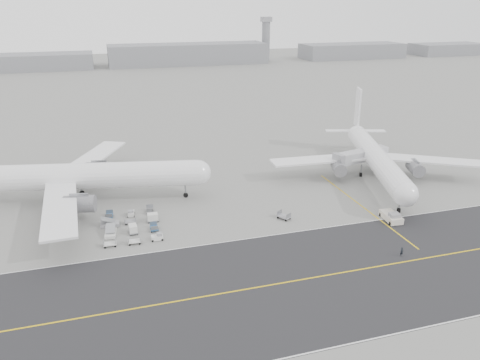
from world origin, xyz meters
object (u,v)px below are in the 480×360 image
object	(u,v)px
airliner_a	(77,176)
jet_bridge	(362,157)
control_tower	(266,38)
ground_crew_a	(402,252)
pushback_tug	(391,217)
airliner_b	(375,157)

from	to	relation	value
airliner_a	jet_bridge	bearing A→B (deg)	-80.17
control_tower	ground_crew_a	xyz separation A→B (m)	(-74.49, -281.11, -15.39)
ground_crew_a	pushback_tug	bearing A→B (deg)	57.47
airliner_a	jet_bridge	distance (m)	69.86
airliner_b	pushback_tug	bearing A→B (deg)	-96.00
jet_bridge	ground_crew_a	world-z (taller)	jet_bridge
airliner_a	jet_bridge	size ratio (longest dim) A/B	3.34
pushback_tug	control_tower	bearing A→B (deg)	81.19
control_tower	airliner_b	world-z (taller)	control_tower
airliner_b	jet_bridge	size ratio (longest dim) A/B	2.97
airliner_b	ground_crew_a	xyz separation A→B (m)	(-16.72, -36.38, -4.51)
airliner_a	ground_crew_a	bearing A→B (deg)	-115.72
airliner_a	airliner_b	distance (m)	71.80
airliner_b	jet_bridge	bearing A→B (deg)	135.92
pushback_tug	jet_bridge	bearing A→B (deg)	77.89
airliner_a	airliner_b	world-z (taller)	airliner_a
pushback_tug	ground_crew_a	xyz separation A→B (m)	(-6.52, -13.00, 0.00)
pushback_tug	ground_crew_a	world-z (taller)	pushback_tug
jet_bridge	pushback_tug	bearing A→B (deg)	-121.05
control_tower	pushback_tug	xyz separation A→B (m)	(-67.97, -268.11, -15.39)
airliner_b	ground_crew_a	distance (m)	40.30
control_tower	jet_bridge	world-z (taller)	control_tower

